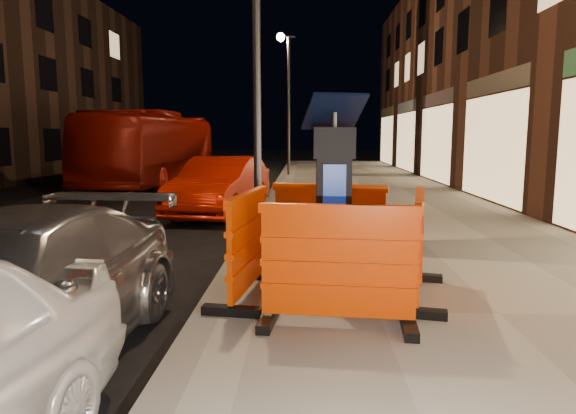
{
  "coord_description": "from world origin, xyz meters",
  "views": [
    {
      "loc": [
        1.01,
        -5.11,
        1.97
      ],
      "look_at": [
        0.8,
        1.0,
        1.1
      ],
      "focal_mm": 32.0,
      "sensor_mm": 36.0,
      "label": 1
    }
  ],
  "objects_px": {
    "barrier_back": "(329,229)",
    "bus_doubledecker": "(156,184)",
    "barrier_kerbside": "(248,244)",
    "car_silver": "(5,374)",
    "barrier_bldgside": "(418,246)",
    "car_red": "(221,215)",
    "barrier_front": "(338,267)",
    "parking_kiosk": "(333,204)"
  },
  "relations": [
    {
      "from": "barrier_back",
      "to": "bus_doubledecker",
      "type": "bearing_deg",
      "value": 128.47
    },
    {
      "from": "barrier_kerbside",
      "to": "car_silver",
      "type": "relative_size",
      "value": 0.33
    },
    {
      "from": "barrier_bldgside",
      "to": "car_red",
      "type": "relative_size",
      "value": 0.35
    },
    {
      "from": "barrier_front",
      "to": "barrier_back",
      "type": "bearing_deg",
      "value": 95.61
    },
    {
      "from": "parking_kiosk",
      "to": "bus_doubledecker",
      "type": "relative_size",
      "value": 0.21
    },
    {
      "from": "barrier_bldgside",
      "to": "car_red",
      "type": "bearing_deg",
      "value": 38.71
    },
    {
      "from": "parking_kiosk",
      "to": "car_silver",
      "type": "bearing_deg",
      "value": -137.89
    },
    {
      "from": "car_red",
      "to": "barrier_bldgside",
      "type": "bearing_deg",
      "value": -55.44
    },
    {
      "from": "barrier_front",
      "to": "car_silver",
      "type": "xyz_separation_m",
      "value": [
        -2.79,
        -0.76,
        -0.74
      ]
    },
    {
      "from": "car_silver",
      "to": "barrier_bldgside",
      "type": "bearing_deg",
      "value": 28.47
    },
    {
      "from": "barrier_kerbside",
      "to": "barrier_bldgside",
      "type": "xyz_separation_m",
      "value": [
        1.9,
        0.0,
        0.0
      ]
    },
    {
      "from": "barrier_back",
      "to": "barrier_bldgside",
      "type": "xyz_separation_m",
      "value": [
        0.95,
        -0.95,
        0.0
      ]
    },
    {
      "from": "barrier_bldgside",
      "to": "car_silver",
      "type": "bearing_deg",
      "value": 127.18
    },
    {
      "from": "barrier_back",
      "to": "car_silver",
      "type": "distance_m",
      "value": 3.93
    },
    {
      "from": "barrier_bldgside",
      "to": "car_silver",
      "type": "relative_size",
      "value": 0.33
    },
    {
      "from": "barrier_bldgside",
      "to": "car_silver",
      "type": "xyz_separation_m",
      "value": [
        -3.74,
        -1.71,
        -0.74
      ]
    },
    {
      "from": "bus_doubledecker",
      "to": "barrier_kerbside",
      "type": "bearing_deg",
      "value": -68.01
    },
    {
      "from": "car_silver",
      "to": "car_red",
      "type": "xyz_separation_m",
      "value": [
        0.41,
        8.5,
        0.0
      ]
    },
    {
      "from": "barrier_back",
      "to": "barrier_bldgside",
      "type": "height_order",
      "value": "same"
    },
    {
      "from": "car_silver",
      "to": "car_red",
      "type": "distance_m",
      "value": 8.51
    },
    {
      "from": "parking_kiosk",
      "to": "car_red",
      "type": "xyz_separation_m",
      "value": [
        -2.38,
        6.79,
        -1.21
      ]
    },
    {
      "from": "barrier_bldgside",
      "to": "car_red",
      "type": "xyz_separation_m",
      "value": [
        -3.33,
        6.79,
        -0.74
      ]
    },
    {
      "from": "barrier_kerbside",
      "to": "barrier_front",
      "type": "bearing_deg",
      "value": -126.39
    },
    {
      "from": "barrier_back",
      "to": "car_red",
      "type": "distance_m",
      "value": 6.35
    },
    {
      "from": "bus_doubledecker",
      "to": "barrier_bldgside",
      "type": "bearing_deg",
      "value": -61.63
    },
    {
      "from": "barrier_back",
      "to": "bus_doubledecker",
      "type": "xyz_separation_m",
      "value": [
        -6.21,
        13.41,
        -0.74
      ]
    },
    {
      "from": "barrier_front",
      "to": "barrier_bldgside",
      "type": "xyz_separation_m",
      "value": [
        0.95,
        0.95,
        0.0
      ]
    },
    {
      "from": "barrier_back",
      "to": "car_silver",
      "type": "bearing_deg",
      "value": -122.76
    },
    {
      "from": "parking_kiosk",
      "to": "barrier_back",
      "type": "xyz_separation_m",
      "value": [
        0.0,
        0.95,
        -0.47
      ]
    },
    {
      "from": "car_red",
      "to": "car_silver",
      "type": "bearing_deg",
      "value": -84.33
    },
    {
      "from": "barrier_back",
      "to": "barrier_kerbside",
      "type": "bearing_deg",
      "value": -121.39
    },
    {
      "from": "barrier_back",
      "to": "car_silver",
      "type": "xyz_separation_m",
      "value": [
        -2.79,
        -2.66,
        -0.74
      ]
    },
    {
      "from": "barrier_front",
      "to": "parking_kiosk",
      "type": "bearing_deg",
      "value": 95.61
    },
    {
      "from": "barrier_kerbside",
      "to": "car_silver",
      "type": "distance_m",
      "value": 2.62
    },
    {
      "from": "barrier_front",
      "to": "barrier_kerbside",
      "type": "height_order",
      "value": "same"
    },
    {
      "from": "barrier_front",
      "to": "barrier_bldgside",
      "type": "height_order",
      "value": "same"
    },
    {
      "from": "bus_doubledecker",
      "to": "barrier_front",
      "type": "bearing_deg",
      "value": -66.05
    },
    {
      "from": "parking_kiosk",
      "to": "barrier_front",
      "type": "height_order",
      "value": "parking_kiosk"
    },
    {
      "from": "barrier_bldgside",
      "to": "barrier_kerbside",
      "type": "bearing_deg",
      "value": 102.61
    },
    {
      "from": "parking_kiosk",
      "to": "bus_doubledecker",
      "type": "bearing_deg",
      "value": 124.01
    },
    {
      "from": "barrier_back",
      "to": "bus_doubledecker",
      "type": "relative_size",
      "value": 0.15
    },
    {
      "from": "barrier_kerbside",
      "to": "bus_doubledecker",
      "type": "height_order",
      "value": "bus_doubledecker"
    }
  ]
}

